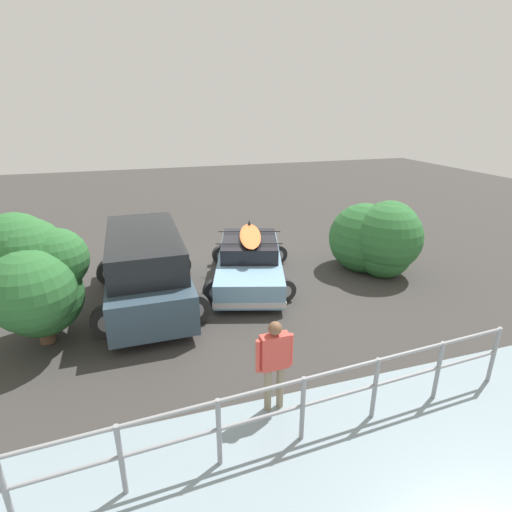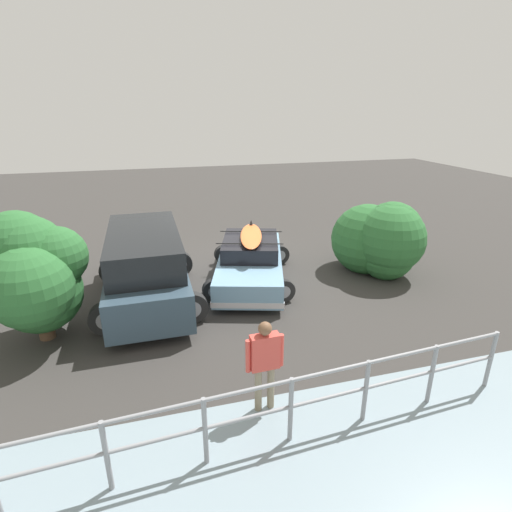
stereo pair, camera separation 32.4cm
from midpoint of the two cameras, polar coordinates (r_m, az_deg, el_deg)
ground_plane at (r=11.69m, az=-4.52°, el=-2.60°), size 44.00×44.00×0.02m
sedan_car at (r=11.03m, az=-1.77°, el=-0.71°), size 2.96×4.45×1.46m
suv_car at (r=10.08m, az=-16.33°, el=-1.55°), size 2.56×4.81×1.81m
person_bystander at (r=6.35m, az=1.15°, el=-14.39°), size 0.62×0.21×1.58m
railing_fence at (r=5.83m, az=-0.79°, el=-21.29°), size 8.73×0.61×1.08m
bush_near_left at (r=11.98m, az=16.41°, el=2.41°), size 2.36×2.65×2.22m
bush_near_right at (r=9.02m, az=-30.57°, el=-2.33°), size 2.39×2.26×2.68m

